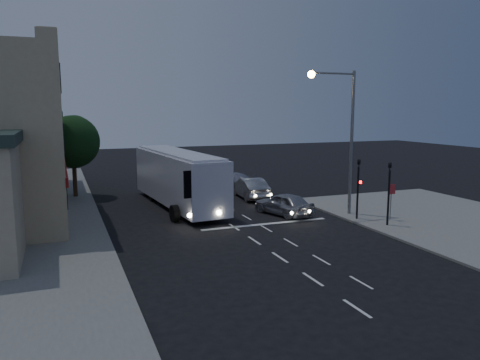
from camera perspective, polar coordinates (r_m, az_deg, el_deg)
name	(u,v)px	position (r m, az deg, el deg)	size (l,w,h in m)	color
ground	(247,236)	(25.44, 0.88, -6.81)	(120.00, 120.00, 0.00)	black
road_markings	(246,220)	(28.87, 0.76, -4.92)	(8.00, 30.55, 0.01)	silver
tour_bus	(178,177)	(32.86, -7.60, 0.38)	(3.69, 12.81, 3.88)	silver
car_suv	(284,204)	(30.30, 5.37, -2.90)	(1.73, 4.30, 1.47)	#A7A7AB
car_sedan_a	(250,188)	(35.85, 1.24, -0.97)	(1.67, 4.78, 1.57)	#A3A3A3
car_sedan_b	(231,180)	(40.21, -1.10, -0.05)	(1.95, 4.80, 1.39)	#A2A2B1
traffic_signal_main	(358,182)	(29.24, 14.22, -0.20)	(0.25, 0.35, 4.10)	black
traffic_signal_side	(389,186)	(28.11, 17.72, -0.69)	(0.18, 0.15, 4.10)	black
regulatory_sign	(391,196)	(29.60, 17.98, -1.87)	(0.45, 0.12, 2.20)	slate
streetlight	(343,126)	(29.95, 12.47, 6.44)	(3.32, 0.44, 9.00)	slate
low_building_north	(3,151)	(43.04, -26.93, 3.20)	(9.40, 9.40, 6.50)	tan
street_tree	(73,139)	(37.80, -19.73, 4.69)	(4.00, 4.00, 6.20)	black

